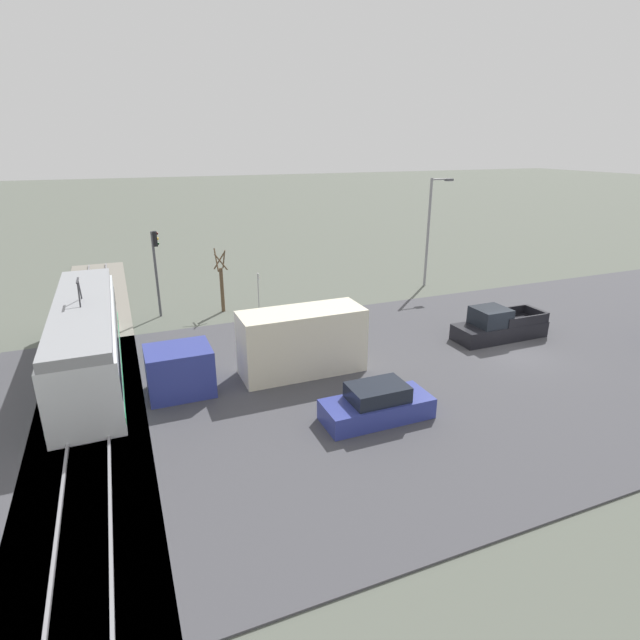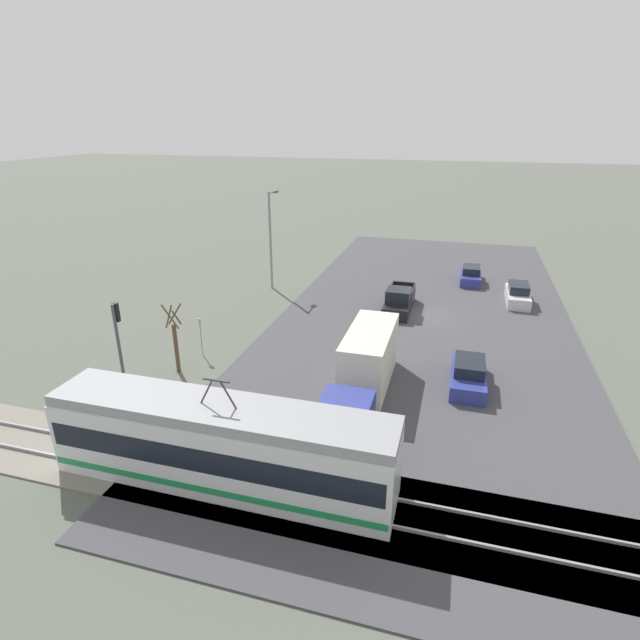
# 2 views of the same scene
# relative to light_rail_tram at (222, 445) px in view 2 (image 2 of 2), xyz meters

# --- Properties ---
(ground_plane) EXTENTS (320.00, 320.00, 0.00)m
(ground_plane) POSITION_rel_light_rail_tram_xyz_m (-6.26, -21.15, -1.79)
(ground_plane) COLOR #565B51
(road_surface) EXTENTS (21.06, 51.64, 0.08)m
(road_surface) POSITION_rel_light_rail_tram_xyz_m (-6.26, -21.15, -1.75)
(road_surface) COLOR #424247
(road_surface) RESTS_ON ground
(rail_bed) EXTENTS (62.56, 4.40, 0.22)m
(rail_bed) POSITION_rel_light_rail_tram_xyz_m (-6.26, 0.00, -1.75)
(rail_bed) COLOR gray
(rail_bed) RESTS_ON ground
(light_rail_tram) EXTENTS (14.03, 2.83, 4.66)m
(light_rail_tram) POSITION_rel_light_rail_tram_xyz_m (0.00, 0.00, 0.00)
(light_rail_tram) COLOR silver
(light_rail_tram) RESTS_ON ground
(box_truck) EXTENTS (2.35, 10.33, 3.19)m
(box_truck) POSITION_rel_light_rail_tram_xyz_m (-4.13, -8.28, -0.24)
(box_truck) COLOR navy
(box_truck) RESTS_ON ground
(pickup_truck) EXTENTS (1.93, 5.54, 1.92)m
(pickup_truck) POSITION_rel_light_rail_tram_xyz_m (-4.24, -21.76, -0.99)
(pickup_truck) COLOR black
(pickup_truck) RESTS_ON ground
(sedan_car_0) EXTENTS (1.87, 4.55, 1.52)m
(sedan_car_0) POSITION_rel_light_rail_tram_xyz_m (-9.52, -10.97, -1.09)
(sedan_car_0) COLOR navy
(sedan_car_0) RESTS_ON ground
(sedan_car_1) EXTENTS (1.75, 4.22, 1.48)m
(sedan_car_1) POSITION_rel_light_rail_tram_xyz_m (-9.55, -30.82, -1.10)
(sedan_car_1) COLOR navy
(sedan_car_1) RESTS_ON ground
(sedan_car_2) EXTENTS (1.71, 4.50, 1.58)m
(sedan_car_2) POSITION_rel_light_rail_tram_xyz_m (-13.23, -26.18, -1.07)
(sedan_car_2) COLOR silver
(sedan_car_2) RESTS_ON ground
(traffic_light_pole) EXTENTS (0.28, 0.47, 5.60)m
(traffic_light_pole) POSITION_rel_light_rail_tram_xyz_m (7.49, -4.10, 1.81)
(traffic_light_pole) COLOR #47474C
(traffic_light_pole) RESTS_ON ground
(street_tree) EXTENTS (1.02, 0.85, 4.28)m
(street_tree) POSITION_rel_light_rail_tram_xyz_m (6.93, -8.08, 0.15)
(street_tree) COLOR brown
(street_tree) RESTS_ON ground
(street_lamp_near_crossing) EXTENTS (0.36, 1.95, 8.35)m
(street_lamp_near_crossing) POSITION_rel_light_rail_tram_xyz_m (7.31, -24.60, 3.01)
(street_lamp_near_crossing) COLOR gray
(street_lamp_near_crossing) RESTS_ON ground
(no_parking_sign) EXTENTS (0.32, 0.08, 2.47)m
(no_parking_sign) POSITION_rel_light_rail_tram_xyz_m (6.67, -10.51, -0.30)
(no_parking_sign) COLOR gray
(no_parking_sign) RESTS_ON ground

